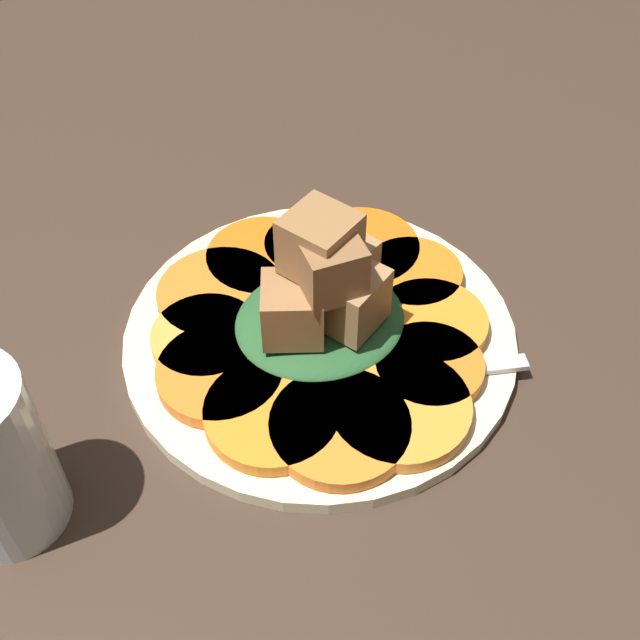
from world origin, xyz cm
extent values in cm
cube|color=#38281E|center=(0.00, 0.00, 1.00)|extent=(120.00, 120.00, 2.00)
cylinder|color=beige|center=(0.00, 0.00, 2.50)|extent=(26.08, 26.08, 1.00)
cylinder|color=white|center=(0.00, 0.00, 2.55)|extent=(20.86, 20.86, 1.00)
cylinder|color=#D55F13|center=(5.82, 5.54, 3.60)|extent=(8.39, 8.39, 0.99)
cylinder|color=orange|center=(2.68, 7.25, 3.60)|extent=(6.93, 6.93, 0.99)
cylinder|color=#D66014|center=(-1.00, 7.61, 3.60)|extent=(8.11, 8.11, 0.99)
cylinder|color=orange|center=(-5.01, 5.42, 3.60)|extent=(8.69, 8.69, 0.99)
cylinder|color=#F9953A|center=(-7.18, 2.06, 3.60)|extent=(7.23, 7.23, 0.99)
cylinder|color=orange|center=(-7.39, -1.11, 3.60)|extent=(8.02, 8.02, 0.99)
cylinder|color=orange|center=(-5.56, -5.32, 3.60)|extent=(8.34, 8.34, 0.99)
cylinder|color=orange|center=(-2.32, -7.91, 3.60)|extent=(8.45, 8.45, 0.99)
cylinder|color=orange|center=(1.56, -8.12, 3.60)|extent=(8.72, 8.72, 0.99)
cylinder|color=orange|center=(4.79, -6.10, 3.60)|extent=(6.90, 6.90, 0.99)
cylinder|color=orange|center=(6.75, -2.87, 3.60)|extent=(7.53, 7.53, 0.99)
cylinder|color=orange|center=(7.89, 1.68, 3.60)|extent=(6.96, 6.96, 0.99)
ellipsoid|color=#235128|center=(0.00, 0.00, 4.01)|extent=(11.36, 10.23, 1.82)
cube|color=olive|center=(-2.23, -0.79, 6.80)|extent=(4.95, 4.95, 3.77)
cube|color=#9E754C|center=(1.37, -1.37, 6.88)|extent=(5.36, 5.36, 3.93)
cube|color=#9E754C|center=(1.23, 1.06, 7.18)|extent=(5.95, 5.95, 4.52)
cube|color=olive|center=(0.00, -0.20, 10.77)|extent=(5.28, 5.28, 3.90)
cube|color=brown|center=(-0.50, -1.50, 10.26)|extent=(3.75, 3.75, 3.56)
cube|color=#B2B2B7|center=(4.57, -6.31, 3.30)|extent=(12.80, 4.69, 0.40)
cube|color=#B2B2B7|center=(-2.44, -4.27, 3.30)|extent=(2.16, 2.66, 0.40)
cube|color=#B2B2B7|center=(-5.93, -4.30, 3.30)|extent=(5.01, 1.73, 0.40)
cube|color=#B2B2B7|center=(-5.75, -3.66, 3.30)|extent=(5.01, 1.73, 0.40)
cube|color=#B2B2B7|center=(-5.56, -3.02, 3.30)|extent=(5.01, 1.73, 0.40)
cube|color=#B2B2B7|center=(-5.37, -2.38, 3.30)|extent=(5.01, 1.73, 0.40)
camera|label=1|loc=(-14.85, -32.50, 42.60)|focal=45.00mm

